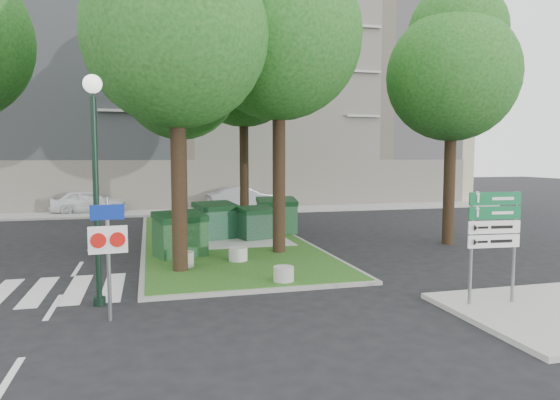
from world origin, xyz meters
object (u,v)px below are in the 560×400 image
object	(u,v)px
car_silver	(243,198)
tree_median_near_right	(281,21)
street_lamp	(95,162)
directional_sign	(493,230)
car_white	(89,202)
tree_median_near_left	(179,18)
dumpster_d	(277,216)
bollard_mid	(238,254)
dumpster_a	(180,235)
litter_bin	(240,217)
tree_median_mid	(182,70)
tree_street_right	(454,63)
tree_median_far	(245,55)
bollard_left	(183,259)
bollard_right	(284,274)
dumpster_b	(216,221)
traffic_sign_pole	(108,242)
dumpster_c	(257,223)

from	to	relation	value
car_silver	tree_median_near_right	bearing A→B (deg)	168.09
street_lamp	directional_sign	distance (m)	9.09
tree_median_near_right	street_lamp	size ratio (longest dim) A/B	2.18
car_white	car_silver	distance (m)	9.31
tree_median_near_left	dumpster_d	bearing A→B (deg)	54.28
tree_median_near_right	bollard_mid	bearing A→B (deg)	-146.14
dumpster_a	litter_bin	world-z (taller)	dumpster_a
tree_median_mid	tree_street_right	xyz separation A→B (m)	(10.00, -4.00, 0.00)
tree_median_far	bollard_left	distance (m)	12.65
tree_median_near_left	directional_sign	world-z (taller)	tree_median_near_left
bollard_right	litter_bin	size ratio (longest dim) A/B	0.74
tree_median_mid	dumpster_b	world-z (taller)	tree_median_mid
tree_median_near_right	directional_sign	size ratio (longest dim) A/B	4.55
car_white	bollard_left	bearing A→B (deg)	-165.93
bollard_right	tree_median_far	bearing A→B (deg)	84.03
tree_median_near_left	dumpster_d	distance (m)	9.94
bollard_mid	street_lamp	world-z (taller)	street_lamp
traffic_sign_pole	tree_median_near_left	bearing A→B (deg)	61.02
bollard_right	litter_bin	world-z (taller)	litter_bin
tree_median_far	bollard_left	xyz separation A→B (m)	(-3.67, -9.11, -7.97)
dumpster_b	traffic_sign_pole	xyz separation A→B (m)	(-3.41, -9.20, 0.83)
car_white	bollard_mid	bearing A→B (deg)	-159.91
car_white	street_lamp	bearing A→B (deg)	-174.19
litter_bin	car_white	world-z (taller)	car_white
tree_median_far	dumpster_b	xyz separation A→B (m)	(-2.05, -4.19, -7.48)
tree_median_mid	dumpster_a	size ratio (longest dim) A/B	5.28
tree_median_far	dumpster_b	size ratio (longest dim) A/B	6.26
traffic_sign_pole	dumpster_c	bearing A→B (deg)	55.67
dumpster_a	car_silver	size ratio (longest dim) A/B	0.41
tree_median_far	tree_median_near_right	bearing A→B (deg)	-91.53
bollard_right	bollard_mid	size ratio (longest dim) A/B	0.91
tree_median_far	street_lamp	xyz separation A→B (m)	(-5.79, -12.18, -5.02)
litter_bin	car_silver	distance (m)	8.10
tree_median_far	dumpster_a	size ratio (longest dim) A/B	6.31
bollard_mid	bollard_left	bearing A→B (deg)	-165.41
bollard_right	tree_median_mid	bearing A→B (deg)	103.10
bollard_right	traffic_sign_pole	bearing A→B (deg)	-156.73
tree_median_mid	litter_bin	xyz separation A→B (m)	(2.81, 2.51, -6.49)
litter_bin	tree_median_near_left	bearing A→B (deg)	-110.15
car_white	dumpster_b	bearing A→B (deg)	-153.44
bollard_left	bollard_right	world-z (taller)	bollard_left
dumpster_c	dumpster_d	size ratio (longest dim) A/B	0.95
tree_median_near_left	bollard_left	size ratio (longest dim) A/B	16.63
tree_median_far	bollard_left	size ratio (longest dim) A/B	18.83
dumpster_c	bollard_right	xyz separation A→B (m)	(-0.76, -6.93, -0.44)
bollard_right	car_silver	distance (m)	19.16
tree_median_near_right	tree_median_mid	bearing A→B (deg)	123.69
tree_median_near_left	litter_bin	bearing A→B (deg)	69.85
dumpster_c	car_white	distance (m)	14.29
dumpster_d	traffic_sign_pole	xyz separation A→B (m)	(-6.18, -10.03, 0.80)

